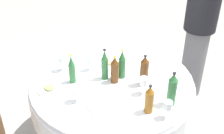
# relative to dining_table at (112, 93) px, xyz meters

# --- Properties ---
(dining_table) EXTENTS (1.45, 1.45, 0.74)m
(dining_table) POSITION_rel_dining_table_xyz_m (0.00, 0.00, 0.00)
(dining_table) COLOR white
(dining_table) RESTS_ON ground_plane
(bottle_brown_east) EXTENTS (0.07, 0.07, 0.29)m
(bottle_brown_east) POSITION_rel_dining_table_xyz_m (-0.18, -0.21, 0.28)
(bottle_brown_east) COLOR #593314
(bottle_brown_east) RESTS_ON dining_table
(bottle_green_inner) EXTENTS (0.06, 0.06, 0.29)m
(bottle_green_inner) POSITION_rel_dining_table_xyz_m (0.05, 0.04, 0.28)
(bottle_green_inner) COLOR #2D6B38
(bottle_green_inner) RESTS_ON dining_table
(bottle_amber_south) EXTENTS (0.07, 0.07, 0.25)m
(bottle_amber_south) POSITION_rel_dining_table_xyz_m (-0.49, -0.05, 0.26)
(bottle_amber_south) COLOR #8C5619
(bottle_amber_south) RESTS_ON dining_table
(bottle_brown_west) EXTENTS (0.07, 0.07, 0.26)m
(bottle_brown_west) POSITION_rel_dining_table_xyz_m (-0.03, -0.01, 0.27)
(bottle_brown_west) COLOR #593314
(bottle_brown_west) RESTS_ON dining_table
(bottle_green_left) EXTENTS (0.07, 0.07, 0.29)m
(bottle_green_left) POSITION_rel_dining_table_xyz_m (-0.49, -0.25, 0.28)
(bottle_green_left) COLOR #2D6B38
(bottle_green_left) RESTS_ON dining_table
(bottle_green_north) EXTENTS (0.06, 0.06, 0.27)m
(bottle_green_north) POSITION_rel_dining_table_xyz_m (-0.00, -0.10, 0.27)
(bottle_green_north) COLOR #2D6B38
(bottle_green_north) RESTS_ON dining_table
(bottle_green_rear) EXTENTS (0.06, 0.06, 0.27)m
(bottle_green_rear) POSITION_rel_dining_table_xyz_m (0.13, 0.31, 0.27)
(bottle_green_rear) COLOR #2D6B38
(bottle_green_rear) RESTS_ON dining_table
(wine_glass_west) EXTENTS (0.07, 0.07, 0.14)m
(wine_glass_west) POSITION_rel_dining_table_xyz_m (-0.12, 0.39, 0.24)
(wine_glass_west) COLOR white
(wine_glass_west) RESTS_ON dining_table
(wine_glass_left) EXTENTS (0.06, 0.06, 0.15)m
(wine_glass_left) POSITION_rel_dining_table_xyz_m (-0.61, -0.13, 0.26)
(wine_glass_left) COLOR white
(wine_glass_left) RESTS_ON dining_table
(wine_glass_north) EXTENTS (0.07, 0.07, 0.16)m
(wine_glass_north) POSITION_rel_dining_table_xyz_m (-0.29, -0.14, 0.26)
(wine_glass_north) COLOR white
(wine_glass_north) RESTS_ON dining_table
(wine_glass_rear) EXTENTS (0.07, 0.07, 0.13)m
(wine_glass_rear) POSITION_rel_dining_table_xyz_m (0.23, 0.11, 0.24)
(wine_glass_rear) COLOR white
(wine_glass_rear) RESTS_ON dining_table
(wine_glass_far) EXTENTS (0.07, 0.07, 0.15)m
(wine_glass_far) POSITION_rel_dining_table_xyz_m (0.34, 0.34, 0.25)
(wine_glass_far) COLOR white
(wine_glass_far) RESTS_ON dining_table
(plate_far) EXTENTS (0.22, 0.22, 0.04)m
(plate_far) POSITION_rel_dining_table_xyz_m (0.23, -0.10, 0.16)
(plate_far) COLOR white
(plate_far) RESTS_ON dining_table
(plate_outer) EXTENTS (0.23, 0.23, 0.02)m
(plate_outer) POSITION_rel_dining_table_xyz_m (-0.26, 0.23, 0.15)
(plate_outer) COLOR white
(plate_outer) RESTS_ON dining_table
(plate_front) EXTENTS (0.21, 0.21, 0.04)m
(plate_front) POSITION_rel_dining_table_xyz_m (0.12, 0.53, 0.16)
(plate_front) COLOR white
(plate_front) RESTS_ON dining_table
(fork_inner) EXTENTS (0.17, 0.10, 0.00)m
(fork_inner) POSITION_rel_dining_table_xyz_m (0.35, -0.43, 0.15)
(fork_inner) COLOR silver
(fork_inner) RESTS_ON dining_table
(knife_south) EXTENTS (0.18, 0.02, 0.00)m
(knife_south) POSITION_rel_dining_table_xyz_m (-0.06, -0.56, 0.15)
(knife_south) COLOR silver
(knife_south) RESTS_ON dining_table
(person_inner) EXTENTS (0.34, 0.34, 1.65)m
(person_inner) POSITION_rel_dining_table_xyz_m (0.26, -1.20, 0.28)
(person_inner) COLOR slate
(person_inner) RESTS_ON ground_plane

